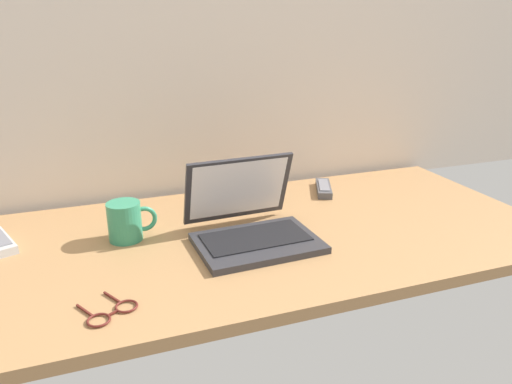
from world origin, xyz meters
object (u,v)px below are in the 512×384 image
coffee_mug (126,221)px  remote_control_near (0,242)px  laptop (250,223)px  eyeglasses (112,312)px  remote_control_far (324,188)px

coffee_mug → remote_control_near: 0.33m
laptop → eyeglasses: (-0.38, -0.24, -0.04)m
coffee_mug → eyeglasses: size_ratio=0.96×
coffee_mug → remote_control_far: size_ratio=0.78×
remote_control_far → laptop: bearing=-143.0°
laptop → remote_control_near: laptop is taller
remote_control_near → eyeglasses: bearing=-59.3°
laptop → remote_control_near: bearing=163.8°
laptop → coffee_mug: laptop is taller
laptop → coffee_mug: bearing=160.6°
coffee_mug → eyeglasses: coffee_mug is taller
remote_control_far → eyeglasses: (-0.73, -0.51, -0.01)m
remote_control_far → eyeglasses: bearing=-145.4°
laptop → coffee_mug: 0.33m
coffee_mug → remote_control_near: (-0.31, 0.07, -0.04)m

